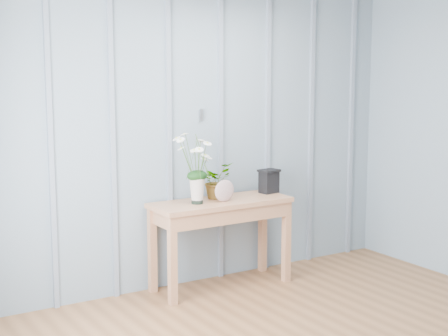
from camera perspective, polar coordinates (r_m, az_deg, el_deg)
room_shell at (r=4.68m, az=5.62°, el=9.87°), size 4.00×4.50×2.50m
sideboard at (r=5.77m, az=-0.26°, el=-3.81°), size 1.20×0.45×0.75m
daisy_vase at (r=5.55m, az=-2.26°, el=0.82°), size 0.42×0.32×0.60m
spider_plant at (r=5.80m, az=-0.70°, el=-1.05°), size 0.34×0.32×0.30m
felt_disc_vessel at (r=5.67m, az=0.03°, el=-1.90°), size 0.18×0.05×0.18m
carved_box at (r=6.06m, az=3.75°, el=-1.08°), size 0.19×0.16×0.21m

